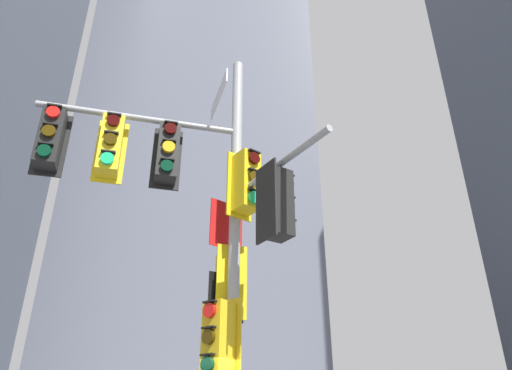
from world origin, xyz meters
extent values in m
cube|color=slate|center=(-3.36, 26.34, 17.88)|extent=(15.61, 15.61, 35.77)
cylinder|color=#9EA0A3|center=(0.00, 0.00, 3.91)|extent=(0.18, 0.18, 7.82)
cylinder|color=#9EA0A3|center=(-1.60, -0.39, 6.30)|extent=(3.21, 0.89, 0.10)
cylinder|color=#9EA0A3|center=(0.62, -1.00, 5.05)|extent=(1.33, 2.05, 0.10)
cube|color=black|center=(-1.16, -0.09, 5.70)|extent=(0.47, 0.14, 1.14)
cube|color=black|center=(-1.12, -0.28, 5.70)|extent=(0.41, 0.41, 1.00)
cylinder|color=#360605|center=(-1.07, -0.47, 6.05)|extent=(0.21, 0.11, 0.20)
cube|color=black|center=(-1.07, -0.48, 6.17)|extent=(0.23, 0.12, 0.02)
cylinder|color=yellow|center=(-1.07, -0.47, 5.70)|extent=(0.21, 0.11, 0.20)
cube|color=black|center=(-1.07, -0.48, 5.82)|extent=(0.23, 0.12, 0.02)
cylinder|color=#06311C|center=(-1.07, -0.47, 5.35)|extent=(0.21, 0.11, 0.20)
cube|color=black|center=(-1.07, -0.48, 5.47)|extent=(0.23, 0.12, 0.02)
cube|color=yellow|center=(-2.04, -0.31, 5.70)|extent=(0.47, 0.14, 1.14)
cube|color=yellow|center=(-1.99, -0.49, 5.70)|extent=(0.41, 0.41, 1.00)
cylinder|color=#360605|center=(-1.95, -0.69, 6.05)|extent=(0.21, 0.11, 0.20)
cube|color=black|center=(-1.94, -0.69, 6.17)|extent=(0.23, 0.12, 0.02)
cylinder|color=#3C2C06|center=(-1.95, -0.69, 5.70)|extent=(0.21, 0.11, 0.20)
cube|color=black|center=(-1.94, -0.69, 5.82)|extent=(0.23, 0.12, 0.02)
cylinder|color=#19C672|center=(-1.95, -0.69, 5.35)|extent=(0.21, 0.11, 0.20)
cube|color=black|center=(-1.94, -0.69, 5.47)|extent=(0.23, 0.12, 0.02)
cube|color=black|center=(-2.92, -0.52, 5.70)|extent=(0.47, 0.14, 1.14)
cube|color=black|center=(-2.87, -0.71, 5.70)|extent=(0.41, 0.41, 1.00)
cylinder|color=red|center=(-2.82, -0.90, 6.05)|extent=(0.21, 0.11, 0.20)
cube|color=black|center=(-2.82, -0.91, 6.17)|extent=(0.23, 0.12, 0.02)
cylinder|color=#3C2C06|center=(-2.82, -0.90, 5.70)|extent=(0.21, 0.11, 0.20)
cube|color=black|center=(-2.82, -0.91, 5.82)|extent=(0.23, 0.12, 0.02)
cylinder|color=#06311C|center=(-2.82, -0.90, 5.35)|extent=(0.21, 0.11, 0.20)
cube|color=black|center=(-2.82, -0.91, 5.47)|extent=(0.23, 0.12, 0.02)
cube|color=black|center=(0.46, -1.10, 4.45)|extent=(0.28, 0.42, 1.14)
cube|color=black|center=(0.62, -1.00, 4.45)|extent=(0.47, 0.47, 1.00)
cylinder|color=#360605|center=(0.79, -0.89, 4.80)|extent=(0.16, 0.20, 0.20)
cube|color=black|center=(0.80, -0.89, 4.92)|extent=(0.18, 0.22, 0.02)
cylinder|color=#3C2C06|center=(0.79, -0.89, 4.45)|extent=(0.16, 0.20, 0.20)
cube|color=black|center=(0.80, -0.89, 4.57)|extent=(0.18, 0.22, 0.02)
cylinder|color=#19C672|center=(0.79, -0.89, 4.10)|extent=(0.16, 0.20, 0.20)
cube|color=black|center=(0.80, -0.89, 4.22)|extent=(0.18, 0.22, 0.02)
cube|color=yellow|center=(0.06, -0.08, 5.20)|extent=(0.40, 0.32, 1.14)
cube|color=yellow|center=(0.18, -0.23, 5.20)|extent=(0.48, 0.48, 1.00)
cylinder|color=#360605|center=(0.30, -0.39, 5.55)|extent=(0.19, 0.17, 0.20)
cube|color=black|center=(0.31, -0.39, 5.67)|extent=(0.22, 0.19, 0.02)
cylinder|color=#3C2C06|center=(0.30, -0.39, 5.20)|extent=(0.19, 0.17, 0.20)
cube|color=black|center=(0.31, -0.39, 5.32)|extent=(0.22, 0.19, 0.02)
cylinder|color=#19C672|center=(0.30, -0.39, 4.85)|extent=(0.19, 0.17, 0.20)
cube|color=black|center=(0.31, -0.39, 4.97)|extent=(0.22, 0.19, 0.02)
cube|color=yellow|center=(-0.03, 0.10, 3.67)|extent=(0.47, 0.18, 1.14)
cube|color=yellow|center=(-0.09, 0.28, 3.67)|extent=(0.43, 0.43, 1.00)
cylinder|color=#360605|center=(-0.15, 0.47, 4.02)|extent=(0.21, 0.12, 0.20)
cube|color=black|center=(-0.16, 0.47, 4.14)|extent=(0.23, 0.14, 0.02)
cylinder|color=yellow|center=(-0.15, 0.47, 3.67)|extent=(0.21, 0.12, 0.20)
cube|color=black|center=(-0.16, 0.47, 3.79)|extent=(0.23, 0.14, 0.02)
cylinder|color=#06311C|center=(-0.15, 0.47, 3.32)|extent=(0.21, 0.12, 0.20)
cube|color=black|center=(-0.16, 0.47, 3.44)|extent=(0.23, 0.14, 0.02)
cube|color=gold|center=(-0.06, -0.08, 2.77)|extent=(0.39, 0.32, 1.14)
cube|color=gold|center=(-0.18, -0.23, 2.77)|extent=(0.48, 0.48, 1.00)
cylinder|color=red|center=(-0.31, -0.39, 3.12)|extent=(0.19, 0.17, 0.20)
cube|color=black|center=(-0.31, -0.39, 3.24)|extent=(0.22, 0.19, 0.02)
cylinder|color=#3C2C06|center=(-0.31, -0.39, 2.77)|extent=(0.19, 0.17, 0.20)
cube|color=black|center=(-0.31, -0.39, 2.89)|extent=(0.22, 0.19, 0.02)
cylinder|color=#06311C|center=(-0.31, -0.39, 2.42)|extent=(0.19, 0.17, 0.20)
cube|color=black|center=(-0.31, -0.39, 2.54)|extent=(0.22, 0.19, 0.02)
cube|color=white|center=(-0.34, -0.10, 7.01)|extent=(0.36, 1.16, 0.28)
cube|color=#19479E|center=(-0.34, -0.10, 7.01)|extent=(0.35, 1.12, 0.24)
cube|color=red|center=(-0.14, 0.17, 4.61)|extent=(0.50, 0.42, 0.80)
cube|color=white|center=(-0.14, 0.17, 4.61)|extent=(0.47, 0.39, 0.76)
cube|color=black|center=(-0.11, 0.19, 3.45)|extent=(0.52, 0.32, 0.72)
cube|color=white|center=(-0.11, 0.19, 3.45)|extent=(0.49, 0.30, 0.68)
camera|label=1|loc=(0.24, -7.08, 1.62)|focal=33.88mm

